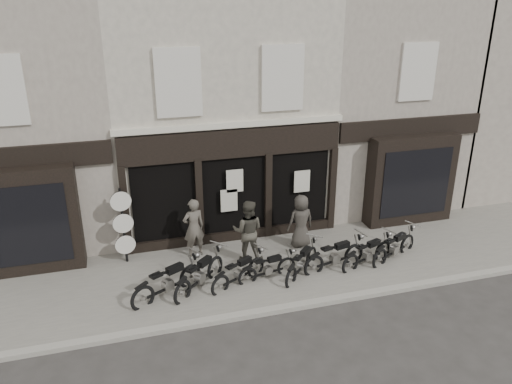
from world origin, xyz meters
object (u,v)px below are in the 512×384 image
object	(u,v)px
motorcycle_2	(239,274)
motorcycle_7	(394,249)
motorcycle_3	(268,270)
motorcycle_4	(302,265)
motorcycle_1	(200,277)
motorcycle_5	(335,258)
advert_sign_post	(124,229)
motorcycle_6	(368,255)
man_left	(194,228)
man_right	(301,221)
motorcycle_0	(168,284)
man_centre	(248,231)

from	to	relation	value
motorcycle_2	motorcycle_7	distance (m)	5.01
motorcycle_3	motorcycle_4	world-z (taller)	motorcycle_4
motorcycle_1	motorcycle_5	xyz separation A→B (m)	(4.10, -0.04, -0.01)
motorcycle_5	motorcycle_7	world-z (taller)	motorcycle_5
motorcycle_1	advert_sign_post	xyz separation A→B (m)	(-1.92, 2.02, 0.80)
motorcycle_1	motorcycle_6	distance (m)	5.13
motorcycle_1	man_left	xyz separation A→B (m)	(0.17, 1.88, 0.64)
motorcycle_2	man_right	bearing A→B (deg)	4.21
motorcycle_0	advert_sign_post	distance (m)	2.52
motorcycle_0	man_centre	size ratio (longest dim) A/B	1.07
motorcycle_2	motorcycle_0	bearing A→B (deg)	152.49
motorcycle_4	motorcycle_5	xyz separation A→B (m)	(1.08, 0.05, 0.03)
motorcycle_3	motorcycle_1	bearing A→B (deg)	166.92
motorcycle_2	motorcycle_7	size ratio (longest dim) A/B	0.93
motorcycle_3	motorcycle_6	xyz separation A→B (m)	(3.15, -0.09, 0.04)
man_left	motorcycle_2	bearing A→B (deg)	103.67
motorcycle_3	man_right	world-z (taller)	man_right
motorcycle_6	motorcycle_7	xyz separation A→B (m)	(0.98, 0.11, 0.01)
motorcycle_2	advert_sign_post	xyz separation A→B (m)	(-3.02, 2.11, 0.84)
motorcycle_4	motorcycle_7	distance (m)	3.10
motorcycle_0	motorcycle_4	xyz separation A→B (m)	(3.92, 0.06, -0.05)
motorcycle_2	man_left	distance (m)	2.29
motorcycle_3	motorcycle_7	size ratio (longest dim) A/B	0.94
motorcycle_4	man_centre	bearing A→B (deg)	93.33
man_centre	motorcycle_2	bearing A→B (deg)	85.06
motorcycle_6	advert_sign_post	bearing A→B (deg)	143.33
man_centre	man_right	world-z (taller)	man_centre
motorcycle_3	advert_sign_post	world-z (taller)	advert_sign_post
motorcycle_5	man_left	distance (m)	4.42
motorcycle_4	motorcycle_6	bearing A→B (deg)	-45.24
motorcycle_5	man_centre	world-z (taller)	man_centre
motorcycle_1	motorcycle_2	world-z (taller)	motorcycle_1
motorcycle_3	advert_sign_post	size ratio (longest dim) A/B	0.74
motorcycle_1	man_centre	distance (m)	2.14
motorcycle_0	motorcycle_7	distance (m)	7.02
motorcycle_6	advert_sign_post	xyz separation A→B (m)	(-7.05, 2.15, 0.83)
motorcycle_3	motorcycle_2	bearing A→B (deg)	171.52
motorcycle_5	motorcycle_4	bearing A→B (deg)	169.23
motorcycle_6	motorcycle_0	bearing A→B (deg)	160.43
motorcycle_4	man_left	xyz separation A→B (m)	(-2.85, 1.97, 0.68)
motorcycle_7	motorcycle_2	bearing A→B (deg)	155.71
motorcycle_5	advert_sign_post	world-z (taller)	advert_sign_post
man_left	advert_sign_post	world-z (taller)	advert_sign_post
motorcycle_4	advert_sign_post	distance (m)	5.43
motorcycle_5	man_right	world-z (taller)	man_right
motorcycle_1	man_right	size ratio (longest dim) A/B	1.01
motorcycle_7	advert_sign_post	world-z (taller)	advert_sign_post
motorcycle_0	man_left	bearing A→B (deg)	33.26
motorcycle_0	advert_sign_post	bearing A→B (deg)	86.18
motorcycle_7	man_right	world-z (taller)	man_right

